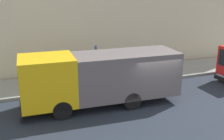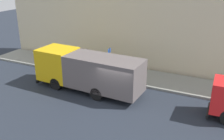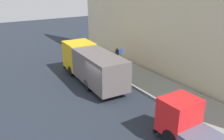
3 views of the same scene
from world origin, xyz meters
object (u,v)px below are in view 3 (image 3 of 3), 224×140
object	(u,v)px
traffic_cone_orange	(105,60)
street_sign_post	(121,60)
pedestrian_walking	(117,56)
large_utility_truck	(92,64)
small_flatbed_truck	(194,130)

from	to	relation	value
traffic_cone_orange	street_sign_post	size ratio (longest dim) A/B	0.28
traffic_cone_orange	street_sign_post	world-z (taller)	street_sign_post
pedestrian_walking	large_utility_truck	bearing A→B (deg)	35.87
traffic_cone_orange	pedestrian_walking	bearing A→B (deg)	-33.85
large_utility_truck	street_sign_post	distance (m)	2.59
pedestrian_walking	street_sign_post	size ratio (longest dim) A/B	0.66
street_sign_post	traffic_cone_orange	bearing A→B (deg)	82.03
small_flatbed_truck	pedestrian_walking	size ratio (longest dim) A/B	3.09
large_utility_truck	small_flatbed_truck	world-z (taller)	large_utility_truck
small_flatbed_truck	street_sign_post	world-z (taller)	street_sign_post
small_flatbed_truck	pedestrian_walking	bearing A→B (deg)	72.19
large_utility_truck	street_sign_post	xyz separation A→B (m)	(2.53, -0.55, 0.07)
pedestrian_walking	street_sign_post	world-z (taller)	street_sign_post
large_utility_truck	traffic_cone_orange	size ratio (longest dim) A/B	11.68
traffic_cone_orange	street_sign_post	xyz separation A→B (m)	(-0.51, -3.66, 1.14)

